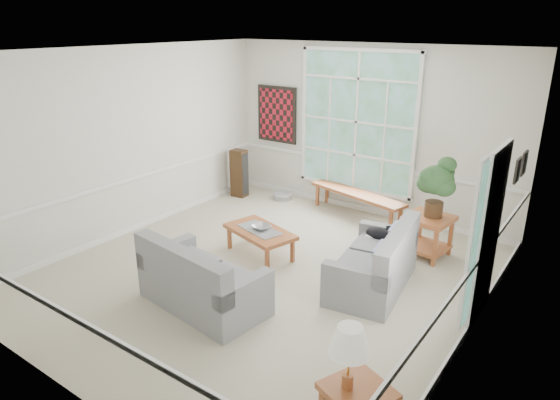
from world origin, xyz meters
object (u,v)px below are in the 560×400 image
at_px(loveseat_right, 373,257).
at_px(end_table, 427,236).
at_px(coffee_table, 260,242).
at_px(loveseat_front, 203,273).

bearing_deg(loveseat_right, end_table, 70.47).
bearing_deg(coffee_table, end_table, 51.29).
bearing_deg(end_table, coffee_table, -144.60).
relative_size(loveseat_front, end_table, 2.56).
bearing_deg(loveseat_right, loveseat_front, -140.87).
bearing_deg(loveseat_front, coffee_table, 107.77).
xyz_separation_m(loveseat_front, end_table, (1.74, 2.96, -0.12)).
height_order(loveseat_right, coffee_table, loveseat_right).
xyz_separation_m(loveseat_front, coffee_table, (-0.30, 1.51, -0.23)).
distance_m(loveseat_right, loveseat_front, 2.21).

